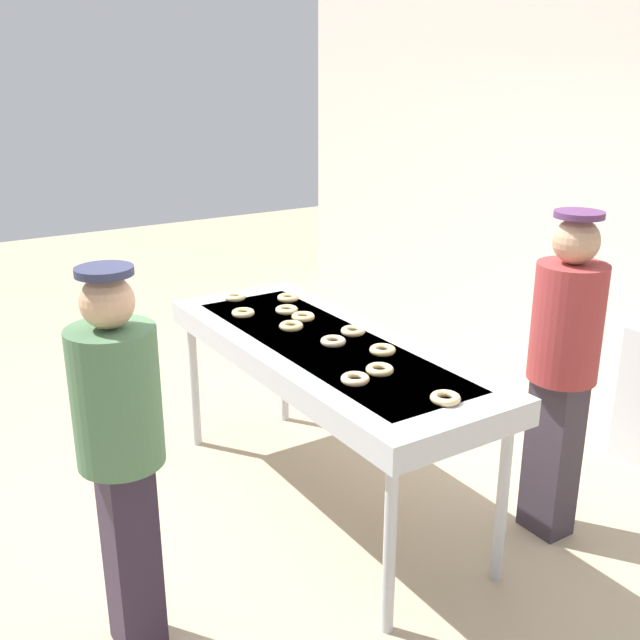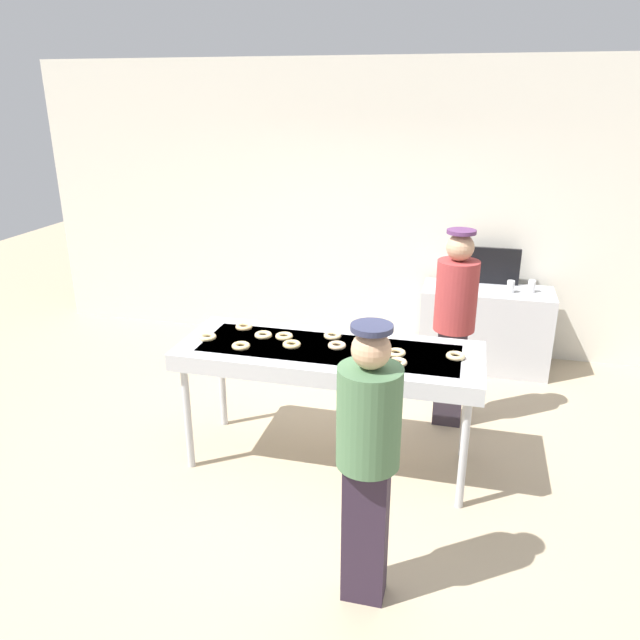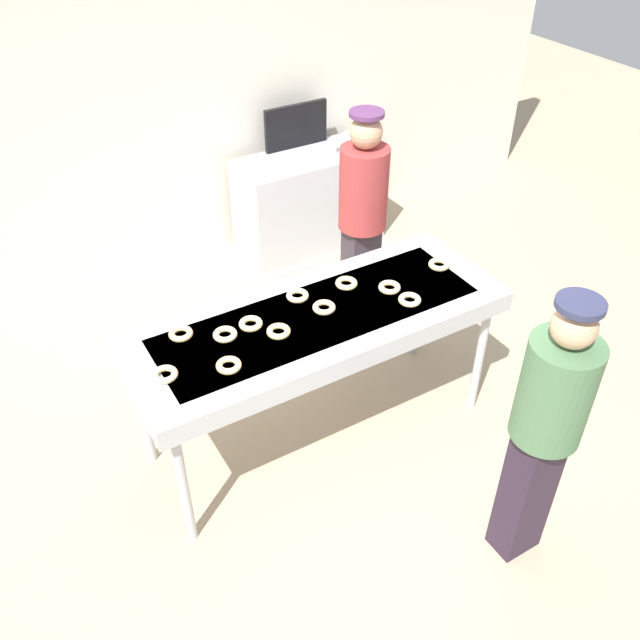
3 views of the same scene
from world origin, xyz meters
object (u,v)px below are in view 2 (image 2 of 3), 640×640
(plain_donut_4, at_px, (397,362))
(customer_waiting, at_px, (368,452))
(worker_baker, at_px, (455,317))
(paper_cup_1, at_px, (532,286))
(menu_display, at_px, (490,266))
(plain_donut_6, at_px, (456,356))
(plain_donut_8, at_px, (208,337))
(prep_counter, at_px, (484,329))
(plain_donut_10, at_px, (284,336))
(paper_cup_0, at_px, (511,287))
(plain_donut_3, at_px, (292,344))
(plain_donut_2, at_px, (337,345))
(plain_donut_5, at_px, (241,346))
(plain_donut_11, at_px, (333,336))
(plain_donut_0, at_px, (396,353))
(plain_donut_1, at_px, (263,335))
(fryer_conveyor, at_px, (329,357))
(plain_donut_7, at_px, (373,341))
(plain_donut_9, at_px, (244,327))

(plain_donut_4, xyz_separation_m, customer_waiting, (-0.01, -1.11, -0.03))
(worker_baker, distance_m, paper_cup_1, 1.47)
(menu_display, bearing_deg, plain_donut_6, -96.19)
(plain_donut_8, distance_m, menu_display, 3.19)
(plain_donut_6, xyz_separation_m, prep_counter, (0.25, 2.08, -0.56))
(plain_donut_10, xyz_separation_m, customer_waiting, (0.89, -1.38, -0.03))
(paper_cup_0, bearing_deg, prep_counter, 166.70)
(plain_donut_3, distance_m, customer_waiting, 1.47)
(plain_donut_6, bearing_deg, worker_baker, 92.98)
(plain_donut_2, height_order, plain_donut_5, same)
(plain_donut_8, relative_size, prep_counter, 0.10)
(plain_donut_11, distance_m, paper_cup_1, 2.51)
(plain_donut_6, distance_m, menu_display, 2.32)
(plain_donut_8, bearing_deg, plain_donut_0, 2.05)
(customer_waiting, bearing_deg, paper_cup_0, 76.56)
(plain_donut_6, height_order, paper_cup_0, plain_donut_6)
(plain_donut_0, distance_m, plain_donut_1, 1.04)
(fryer_conveyor, relative_size, plain_donut_1, 16.67)
(plain_donut_6, distance_m, plain_donut_7, 0.63)
(plain_donut_7, distance_m, prep_counter, 2.21)
(plain_donut_9, bearing_deg, paper_cup_0, 41.30)
(paper_cup_1, bearing_deg, plain_donut_3, -130.31)
(worker_baker, height_order, menu_display, worker_baker)
(plain_donut_3, relative_size, paper_cup_1, 1.09)
(plain_donut_4, relative_size, prep_counter, 0.10)
(paper_cup_1, relative_size, menu_display, 0.21)
(paper_cup_1, bearing_deg, plain_donut_5, -133.80)
(plain_donut_1, bearing_deg, plain_donut_7, 5.34)
(plain_donut_2, relative_size, plain_donut_4, 1.00)
(plain_donut_0, relative_size, prep_counter, 0.10)
(plain_donut_9, height_order, customer_waiting, customer_waiting)
(plain_donut_3, height_order, customer_waiting, customer_waiting)
(plain_donut_11, relative_size, paper_cup_1, 1.09)
(plain_donut_3, xyz_separation_m, customer_waiting, (0.79, -1.24, -0.03))
(plain_donut_3, relative_size, customer_waiting, 0.08)
(plain_donut_1, bearing_deg, plain_donut_0, -4.99)
(prep_counter, bearing_deg, plain_donut_5, -128.12)
(plain_donut_8, bearing_deg, fryer_conveyor, 3.61)
(plain_donut_2, relative_size, plain_donut_6, 1.00)
(plain_donut_0, xyz_separation_m, plain_donut_5, (-1.13, -0.15, 0.00))
(paper_cup_1, xyz_separation_m, menu_display, (-0.41, 0.21, 0.13))
(plain_donut_9, height_order, menu_display, menu_display)
(plain_donut_6, distance_m, paper_cup_0, 2.09)
(prep_counter, distance_m, menu_display, 0.66)
(menu_display, bearing_deg, plain_donut_3, -120.98)
(plain_donut_7, bearing_deg, plain_donut_0, -40.16)
(plain_donut_11, distance_m, menu_display, 2.45)
(prep_counter, height_order, menu_display, menu_display)
(plain_donut_2, distance_m, customer_waiting, 1.38)
(prep_counter, bearing_deg, plain_donut_8, -133.93)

